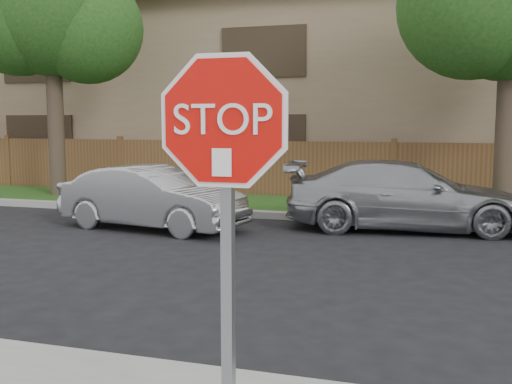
% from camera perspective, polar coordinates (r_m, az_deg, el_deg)
% --- Properties ---
extents(far_curb, '(70.00, 0.30, 0.15)m').
position_cam_1_polar(far_curb, '(12.88, 11.83, -2.64)').
color(far_curb, gray).
rests_on(far_curb, ground).
extents(grass_strip, '(70.00, 3.00, 0.12)m').
position_cam_1_polar(grass_strip, '(14.51, 12.43, -1.66)').
color(grass_strip, '#1E4714').
rests_on(grass_strip, ground).
extents(fence, '(70.00, 0.12, 1.60)m').
position_cam_1_polar(fence, '(16.01, 12.96, 1.77)').
color(fence, brown).
rests_on(fence, ground).
extents(apartment_building, '(35.20, 9.20, 7.20)m').
position_cam_1_polar(apartment_building, '(21.59, 14.26, 10.23)').
color(apartment_building, '#897055').
rests_on(apartment_building, ground).
extents(tree_left, '(4.80, 3.90, 7.78)m').
position_cam_1_polar(tree_left, '(17.60, -19.14, 16.46)').
color(tree_left, '#382B21').
rests_on(tree_left, ground).
extents(stop_sign, '(1.01, 0.13, 2.55)m').
position_cam_1_polar(stop_sign, '(3.25, -3.01, 1.11)').
color(stop_sign, gray).
rests_on(stop_sign, sidewalk_near).
extents(sedan_left, '(4.00, 1.96, 1.26)m').
position_cam_1_polar(sedan_left, '(12.09, -9.85, -0.54)').
color(sedan_left, '#AAABAF').
rests_on(sedan_left, ground).
extents(sedan_right, '(4.90, 2.45, 1.37)m').
position_cam_1_polar(sedan_right, '(12.22, 14.03, -0.32)').
color(sedan_right, '#9C9EA3').
rests_on(sedan_right, ground).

